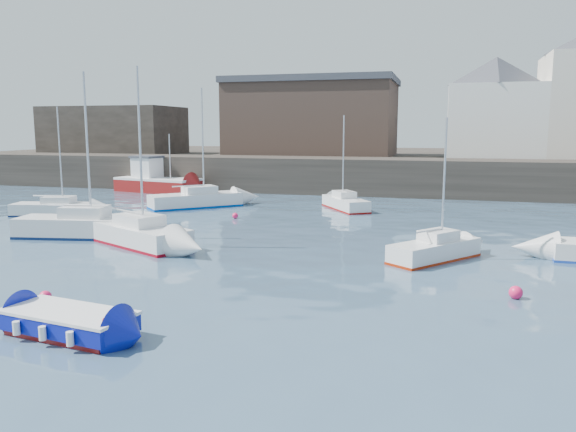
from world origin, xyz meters
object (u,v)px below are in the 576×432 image
(blue_dinghy, at_px, (68,322))
(sailboat_h, at_px, (196,199))
(sailboat_a, at_px, (81,226))
(sailboat_b, at_px, (137,233))
(sailboat_f, at_px, (345,203))
(sailboat_c, at_px, (435,249))
(sailboat_e, at_px, (56,209))
(buoy_near, at_px, (46,302))
(buoy_mid, at_px, (515,298))
(buoy_far, at_px, (235,218))
(fishing_boat, at_px, (155,181))

(blue_dinghy, xyz_separation_m, sailboat_h, (-7.24, 23.81, 0.15))
(sailboat_a, relative_size, sailboat_b, 1.00)
(sailboat_b, distance_m, sailboat_f, 16.27)
(sailboat_a, xyz_separation_m, sailboat_c, (17.50, -0.39, -0.13))
(blue_dinghy, relative_size, sailboat_a, 0.47)
(blue_dinghy, height_order, sailboat_c, sailboat_c)
(sailboat_c, bearing_deg, blue_dinghy, -128.58)
(sailboat_e, height_order, sailboat_f, sailboat_e)
(sailboat_e, bearing_deg, buoy_near, -53.20)
(sailboat_a, bearing_deg, sailboat_e, 135.83)
(buoy_mid, bearing_deg, buoy_near, -163.07)
(buoy_far, bearing_deg, buoy_near, -89.35)
(sailboat_e, distance_m, sailboat_f, 18.94)
(fishing_boat, height_order, buoy_near, fishing_boat)
(sailboat_a, bearing_deg, sailboat_c, -1.27)
(sailboat_b, height_order, buoy_near, sailboat_b)
(sailboat_c, distance_m, sailboat_h, 20.52)
(fishing_boat, bearing_deg, buoy_near, -67.57)
(blue_dinghy, relative_size, sailboat_c, 0.65)
(blue_dinghy, relative_size, buoy_mid, 8.71)
(blue_dinghy, height_order, sailboat_f, sailboat_f)
(fishing_boat, height_order, sailboat_b, sailboat_b)
(sailboat_a, height_order, sailboat_b, sailboat_b)
(buoy_far, bearing_deg, sailboat_e, -170.26)
(sailboat_h, bearing_deg, sailboat_b, -77.77)
(sailboat_c, xyz_separation_m, sailboat_f, (-6.18, 13.89, -0.01))
(buoy_mid, bearing_deg, blue_dinghy, -150.57)
(blue_dinghy, xyz_separation_m, buoy_far, (-2.78, 19.82, -0.39))
(buoy_mid, bearing_deg, sailboat_b, 164.96)
(sailboat_e, xyz_separation_m, sailboat_f, (17.32, 7.67, 0.00))
(sailboat_b, bearing_deg, sailboat_a, 166.53)
(buoy_near, bearing_deg, sailboat_c, 38.16)
(buoy_near, bearing_deg, buoy_mid, 16.93)
(sailboat_f, height_order, sailboat_h, sailboat_h)
(sailboat_c, relative_size, sailboat_f, 0.93)
(sailboat_b, xyz_separation_m, sailboat_h, (-2.75, 12.67, -0.00))
(blue_dinghy, height_order, buoy_near, blue_dinghy)
(buoy_far, bearing_deg, fishing_boat, 134.90)
(sailboat_b, xyz_separation_m, sailboat_f, (7.59, 14.39, -0.09))
(blue_dinghy, height_order, buoy_far, blue_dinghy)
(fishing_boat, distance_m, buoy_near, 31.99)
(fishing_boat, distance_m, sailboat_h, 11.04)
(sailboat_e, bearing_deg, sailboat_c, -14.82)
(sailboat_a, relative_size, buoy_far, 22.57)
(sailboat_h, distance_m, buoy_far, 6.00)
(blue_dinghy, bearing_deg, sailboat_b, 111.97)
(sailboat_f, bearing_deg, sailboat_b, -117.81)
(sailboat_c, xyz_separation_m, buoy_near, (-11.87, -9.33, -0.45))
(sailboat_a, relative_size, sailboat_e, 1.21)
(sailboat_b, relative_size, sailboat_h, 1.00)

